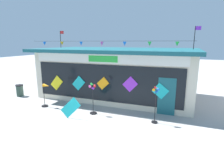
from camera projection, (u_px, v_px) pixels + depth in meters
name	position (u px, v px, depth m)	size (l,w,h in m)	color
ground_plane	(90.00, 132.00, 8.10)	(80.00, 80.00, 0.00)	#9E9B99
kite_shop_building	(118.00, 72.00, 13.38)	(10.48, 5.97, 4.72)	beige
wind_spinner_far_left	(46.00, 93.00, 11.15)	(0.67, 0.38, 1.40)	black
wind_spinner_left	(93.00, 96.00, 10.00)	(0.37, 0.37, 1.72)	black
wind_spinner_center_left	(155.00, 101.00, 8.83)	(0.32, 0.29, 1.80)	black
trash_bin	(20.00, 90.00, 13.48)	(0.52, 0.52, 0.84)	#2D4238
display_kite_on_ground	(71.00, 108.00, 9.53)	(0.56, 0.03, 1.01)	#19B7BC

